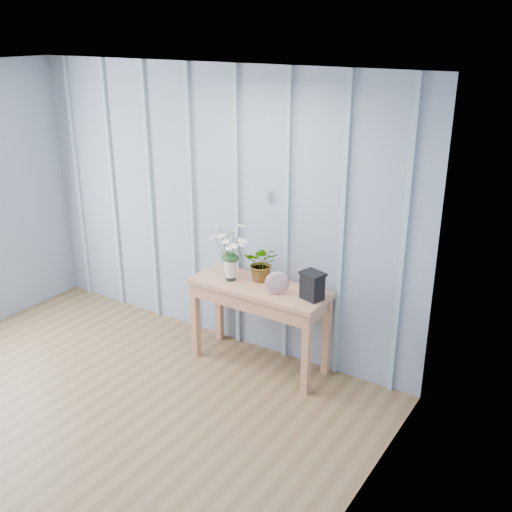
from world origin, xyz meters
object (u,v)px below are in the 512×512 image
Objects in this scene: sideboard at (259,298)px; daisy_vase at (230,244)px; felt_disc_vessel at (277,283)px; carved_box at (312,285)px.

daisy_vase reaches higher than sideboard.
felt_disc_vessel is 0.88× the size of carved_box.
sideboard is 0.52m from daisy_vase.
felt_disc_vessel is at bearing -164.20° from carved_box.
felt_disc_vessel is (0.48, -0.04, -0.23)m from daisy_vase.
sideboard is 5.28× the size of carved_box.
sideboard is at bearing -179.37° from carved_box.
daisy_vase is at bearing -176.99° from carved_box.
carved_box is at bearing 3.01° from daisy_vase.
sideboard is 6.00× the size of felt_disc_vessel.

